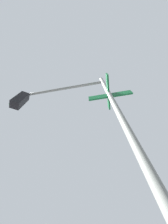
% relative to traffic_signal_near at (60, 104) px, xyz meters
% --- Properties ---
extents(traffic_signal_near, '(2.12, 3.15, 5.75)m').
position_rel_traffic_signal_near_xyz_m(traffic_signal_near, '(0.00, 0.00, 0.00)').
color(traffic_signal_near, slate).
rests_on(traffic_signal_near, ground_plane).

